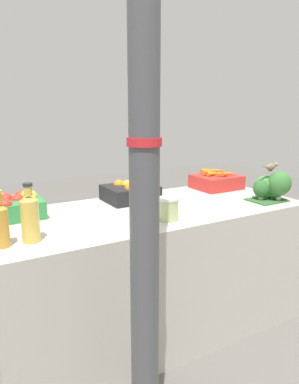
{
  "coord_description": "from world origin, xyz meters",
  "views": [
    {
      "loc": [
        -1.06,
        -1.8,
        1.36
      ],
      "look_at": [
        0.0,
        0.0,
        0.87
      ],
      "focal_mm": 35.0,
      "sensor_mm": 36.0,
      "label": 1
    }
  ],
  "objects": [
    {
      "name": "juice_bottle_amber",
      "position": [
        -0.84,
        -0.2,
        0.87
      ],
      "size": [
        0.07,
        0.07,
        0.25
      ],
      "color": "gold",
      "rests_on": "market_table"
    },
    {
      "name": "market_table",
      "position": [
        0.0,
        0.0,
        0.39
      ],
      "size": [
        1.83,
        0.78,
        0.77
      ],
      "primitive_type": "cube",
      "color": "#B7B2A8",
      "rests_on": "ground_plane"
    },
    {
      "name": "orange_crate",
      "position": [
        -0.0,
        0.22,
        0.83
      ],
      "size": [
        0.31,
        0.27,
        0.14
      ],
      "color": "black",
      "rests_on": "market_table"
    },
    {
      "name": "ground_plane",
      "position": [
        0.0,
        0.0,
        0.0
      ],
      "size": [
        10.0,
        10.0,
        0.0
      ],
      "primitive_type": "plane",
      "color": "#605E59"
    },
    {
      "name": "juice_bottle_golden",
      "position": [
        -0.72,
        -0.2,
        0.88
      ],
      "size": [
        0.08,
        0.08,
        0.26
      ],
      "color": "gold",
      "rests_on": "market_table"
    },
    {
      "name": "apple_crate",
      "position": [
        -0.72,
        0.23,
        0.83
      ],
      "size": [
        0.31,
        0.27,
        0.13
      ],
      "color": "#2D8442",
      "rests_on": "market_table"
    },
    {
      "name": "pickle_jar",
      "position": [
        -0.02,
        -0.23,
        0.83
      ],
      "size": [
        0.11,
        0.11,
        0.12
      ],
      "color": "#B2C684",
      "rests_on": "market_table"
    },
    {
      "name": "sparrow_bird",
      "position": [
        0.74,
        -0.22,
        0.99
      ],
      "size": [
        0.14,
        0.04,
        0.05
      ],
      "rotation": [
        0.0,
        0.0,
        -0.08
      ],
      "color": "#4C3D2D",
      "rests_on": "broccoli_pile"
    },
    {
      "name": "support_pole",
      "position": [
        -0.42,
        -0.68,
        1.12
      ],
      "size": [
        0.12,
        0.12,
        2.25
      ],
      "color": "#4C4C51",
      "rests_on": "ground_plane"
    },
    {
      "name": "carrot_crate",
      "position": [
        0.69,
        0.23,
        0.83
      ],
      "size": [
        0.31,
        0.27,
        0.14
      ],
      "color": "red",
      "rests_on": "market_table"
    },
    {
      "name": "broccoli_pile",
      "position": [
        0.76,
        -0.21,
        0.86
      ],
      "size": [
        0.24,
        0.23,
        0.19
      ],
      "color": "#2D602D",
      "rests_on": "market_table"
    }
  ]
}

